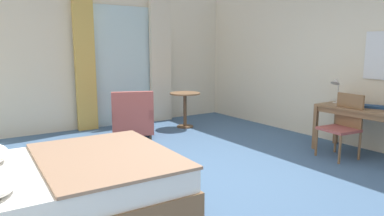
% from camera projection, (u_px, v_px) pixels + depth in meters
% --- Properties ---
extents(ground, '(6.40, 7.78, 0.10)m').
position_uv_depth(ground, '(206.00, 179.00, 4.48)').
color(ground, '#426084').
extents(wall_back, '(6.00, 0.12, 2.84)m').
position_uv_depth(wall_back, '(104.00, 58.00, 7.21)').
color(wall_back, beige).
rests_on(wall_back, ground).
extents(wall_right, '(0.12, 7.38, 2.84)m').
position_uv_depth(wall_right, '(348.00, 61.00, 5.85)').
color(wall_right, beige).
rests_on(wall_right, ground).
extents(balcony_glass_door, '(1.25, 0.02, 2.50)m').
position_uv_depth(balcony_glass_door, '(123.00, 66.00, 7.39)').
color(balcony_glass_door, silver).
rests_on(balcony_glass_door, ground).
extents(curtain_panel_left, '(0.39, 0.10, 2.72)m').
position_uv_depth(curtain_panel_left, '(85.00, 62.00, 6.82)').
color(curtain_panel_left, tan).
rests_on(curtain_panel_left, ground).
extents(curtain_panel_right, '(0.50, 0.10, 2.72)m').
position_uv_depth(curtain_panel_right, '(161.00, 61.00, 7.75)').
color(curtain_panel_right, beige).
rests_on(curtain_panel_right, ground).
extents(bed, '(2.08, 1.82, 1.03)m').
position_uv_depth(bed, '(68.00, 185.00, 3.44)').
color(bed, brown).
rests_on(bed, ground).
extents(writing_desk, '(0.65, 1.32, 0.74)m').
position_uv_depth(writing_desk, '(364.00, 113.00, 5.24)').
color(writing_desk, brown).
rests_on(writing_desk, ground).
extents(desk_chair, '(0.51, 0.53, 0.96)m').
position_uv_depth(desk_chair, '(343.00, 123.00, 5.17)').
color(desk_chair, '#9E4C47').
rests_on(desk_chair, ground).
extents(desk_lamp, '(0.26, 0.17, 0.44)m').
position_uv_depth(desk_lamp, '(336.00, 85.00, 5.55)').
color(desk_lamp, '#B7B2A8').
rests_on(desk_lamp, writing_desk).
extents(closed_book, '(0.32, 0.39, 0.04)m').
position_uv_depth(closed_book, '(375.00, 107.00, 5.18)').
color(closed_book, navy).
rests_on(closed_book, writing_desk).
extents(armchair_by_window, '(0.94, 0.92, 0.88)m').
position_uv_depth(armchair_by_window, '(133.00, 119.00, 6.34)').
color(armchair_by_window, '#9E4C47').
rests_on(armchair_by_window, ground).
extents(round_cafe_table, '(0.63, 0.63, 0.73)m').
position_uv_depth(round_cafe_table, '(185.00, 102.00, 7.19)').
color(round_cafe_table, brown).
rests_on(round_cafe_table, ground).
extents(wall_mirror, '(0.02, 0.52, 0.73)m').
position_uv_depth(wall_mirror, '(382.00, 56.00, 5.29)').
color(wall_mirror, silver).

